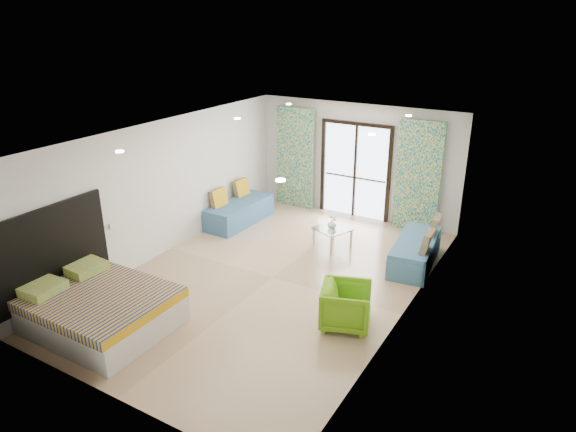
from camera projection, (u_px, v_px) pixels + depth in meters
The scene contains 24 objects.
floor at pixel (272, 277), 9.56m from camera, with size 5.00×7.50×0.01m, color #9E805E, non-canonical shape.
ceiling at pixel (271, 134), 8.57m from camera, with size 5.00×7.50×0.01m, color silver, non-canonical shape.
wall_back at pixel (356, 161), 12.07m from camera, with size 5.00×0.01×2.70m, color silver, non-canonical shape.
wall_front at pixel (103, 307), 6.05m from camera, with size 5.00×0.01×2.70m, color silver, non-canonical shape.
wall_left at pixel (166, 187), 10.24m from camera, with size 0.01×7.50×2.70m, color silver, non-canonical shape.
wall_right at pixel (409, 239), 7.89m from camera, with size 0.01×7.50×2.70m, color silver, non-canonical shape.
balcony_door at pixel (355, 165), 12.08m from camera, with size 1.76×0.08×2.28m.
balcony_rail at pixel (355, 177), 12.20m from camera, with size 1.52×0.03×0.04m, color #595451.
curtain_left at pixel (295, 158), 12.69m from camera, with size 1.00×0.10×2.50m, color silver.
curtain_right at pixel (418, 177), 11.24m from camera, with size 1.00×0.10×2.50m, color silver.
downlight_a at pixel (120, 151), 7.63m from camera, with size 0.12×0.12×0.02m, color #FFE0B2.
downlight_b at pixel (281, 180), 6.31m from camera, with size 0.12×0.12×0.02m, color #FFE0B2.
downlight_c at pixel (237, 118), 10.04m from camera, with size 0.12×0.12×0.02m, color #FFE0B2.
downlight_d at pixel (372, 134), 8.72m from camera, with size 0.12×0.12×0.02m, color #FFE0B2.
downlight_e at pixel (289, 104), 11.64m from camera, with size 0.12×0.12×0.02m, color #FFE0B2.
downlight_f at pixel (409, 116), 10.33m from camera, with size 0.12×0.12×0.02m, color #FFE0B2.
headboard at pixel (51, 252), 8.16m from camera, with size 0.06×2.10×1.50m, color black.
switch_plate at pixel (112, 226), 9.17m from camera, with size 0.02×0.10×0.10m, color silver.
bed at pixel (100, 309), 7.97m from camera, with size 2.11×1.72×0.73m.
daybed_left at pixel (239, 211), 11.99m from camera, with size 0.77×1.86×0.91m.
daybed_right at pixel (416, 251), 9.99m from camera, with size 0.90×1.89×0.90m.
coffee_table at pixel (333, 230), 10.68m from camera, with size 0.83×0.83×0.73m.
vase at pixel (332, 224), 10.64m from camera, with size 0.19×0.20×0.19m, color white.
armchair at pixel (346, 304), 7.96m from camera, with size 0.74×0.70×0.77m, color #69B016.
Camera 1 is at (4.53, -7.16, 4.58)m, focal length 32.00 mm.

